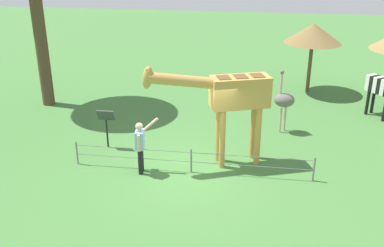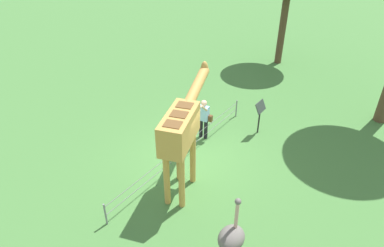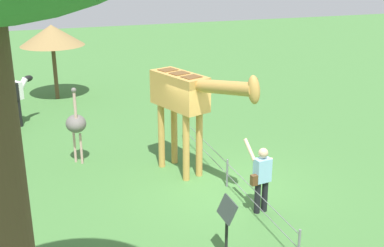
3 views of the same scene
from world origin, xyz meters
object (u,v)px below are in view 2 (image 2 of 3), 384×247
object	(u,v)px
ostrich	(231,238)
info_sign	(260,111)
visitor	(204,117)
giraffe	(183,127)

from	to	relation	value
ostrich	info_sign	world-z (taller)	ostrich
visitor	ostrich	distance (m)	5.56
visitor	ostrich	size ratio (longest dim) A/B	0.75
giraffe	visitor	distance (m)	2.93
visitor	info_sign	bearing A→B (deg)	-44.40
visitor	info_sign	world-z (taller)	visitor
ostrich	visitor	bearing A→B (deg)	40.77
visitor	info_sign	size ratio (longest dim) A/B	1.27
giraffe	visitor	size ratio (longest dim) A/B	2.16
visitor	info_sign	xyz separation A→B (m)	(1.52, -1.48, 0.05)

